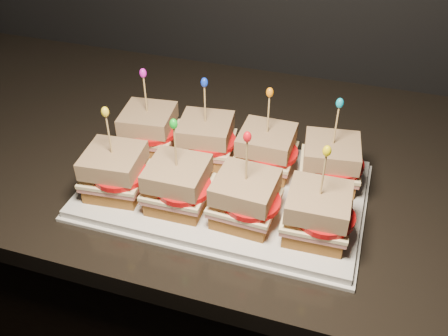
% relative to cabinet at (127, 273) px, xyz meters
% --- Properties ---
extents(cabinet, '(2.12, 0.67, 0.85)m').
position_rel_cabinet_xyz_m(cabinet, '(0.00, 0.00, 0.00)').
color(cabinet, black).
rests_on(cabinet, ground).
extents(granite_slab, '(2.16, 0.71, 0.04)m').
position_rel_cabinet_xyz_m(granite_slab, '(0.00, 0.00, 0.44)').
color(granite_slab, black).
rests_on(granite_slab, cabinet).
extents(platter, '(0.46, 0.28, 0.02)m').
position_rel_cabinet_xyz_m(platter, '(0.31, -0.13, 0.47)').
color(platter, white).
rests_on(platter, granite_slab).
extents(platter_rim, '(0.47, 0.30, 0.01)m').
position_rel_cabinet_xyz_m(platter_rim, '(0.31, -0.13, 0.46)').
color(platter_rim, white).
rests_on(platter_rim, granite_slab).
extents(sandwich_0_bread_bot, '(0.10, 0.10, 0.02)m').
position_rel_cabinet_xyz_m(sandwich_0_bread_bot, '(0.14, -0.06, 0.49)').
color(sandwich_0_bread_bot, brown).
rests_on(sandwich_0_bread_bot, platter).
extents(sandwich_0_ham, '(0.11, 0.10, 0.01)m').
position_rel_cabinet_xyz_m(sandwich_0_ham, '(0.14, -0.06, 0.51)').
color(sandwich_0_ham, '#BC6D62').
rests_on(sandwich_0_ham, sandwich_0_bread_bot).
extents(sandwich_0_cheese, '(0.11, 0.11, 0.01)m').
position_rel_cabinet_xyz_m(sandwich_0_cheese, '(0.14, -0.06, 0.51)').
color(sandwich_0_cheese, '#FFEDB0').
rests_on(sandwich_0_cheese, sandwich_0_ham).
extents(sandwich_0_tomato, '(0.09, 0.09, 0.01)m').
position_rel_cabinet_xyz_m(sandwich_0_tomato, '(0.16, -0.07, 0.52)').
color(sandwich_0_tomato, red).
rests_on(sandwich_0_tomato, sandwich_0_cheese).
extents(sandwich_0_bread_top, '(0.10, 0.10, 0.03)m').
position_rel_cabinet_xyz_m(sandwich_0_bread_top, '(0.14, -0.06, 0.54)').
color(sandwich_0_bread_top, brown).
rests_on(sandwich_0_bread_top, sandwich_0_tomato).
extents(sandwich_0_pick, '(0.00, 0.00, 0.09)m').
position_rel_cabinet_xyz_m(sandwich_0_pick, '(0.14, -0.06, 0.59)').
color(sandwich_0_pick, tan).
rests_on(sandwich_0_pick, sandwich_0_bread_top).
extents(sandwich_0_frill, '(0.01, 0.01, 0.02)m').
position_rel_cabinet_xyz_m(sandwich_0_frill, '(0.14, -0.06, 0.63)').
color(sandwich_0_frill, '#D617CC').
rests_on(sandwich_0_frill, sandwich_0_pick).
extents(sandwich_1_bread_bot, '(0.10, 0.10, 0.02)m').
position_rel_cabinet_xyz_m(sandwich_1_bread_bot, '(0.25, -0.06, 0.49)').
color(sandwich_1_bread_bot, brown).
rests_on(sandwich_1_bread_bot, platter).
extents(sandwich_1_ham, '(0.11, 0.10, 0.01)m').
position_rel_cabinet_xyz_m(sandwich_1_ham, '(0.25, -0.06, 0.51)').
color(sandwich_1_ham, '#BC6D62').
rests_on(sandwich_1_ham, sandwich_1_bread_bot).
extents(sandwich_1_cheese, '(0.11, 0.11, 0.01)m').
position_rel_cabinet_xyz_m(sandwich_1_cheese, '(0.25, -0.06, 0.51)').
color(sandwich_1_cheese, '#FFEDB0').
rests_on(sandwich_1_cheese, sandwich_1_ham).
extents(sandwich_1_tomato, '(0.09, 0.09, 0.01)m').
position_rel_cabinet_xyz_m(sandwich_1_tomato, '(0.27, -0.07, 0.52)').
color(sandwich_1_tomato, red).
rests_on(sandwich_1_tomato, sandwich_1_cheese).
extents(sandwich_1_bread_top, '(0.10, 0.10, 0.03)m').
position_rel_cabinet_xyz_m(sandwich_1_bread_top, '(0.25, -0.06, 0.54)').
color(sandwich_1_bread_top, brown).
rests_on(sandwich_1_bread_top, sandwich_1_tomato).
extents(sandwich_1_pick, '(0.00, 0.00, 0.09)m').
position_rel_cabinet_xyz_m(sandwich_1_pick, '(0.25, -0.06, 0.59)').
color(sandwich_1_pick, tan).
rests_on(sandwich_1_pick, sandwich_1_bread_top).
extents(sandwich_1_frill, '(0.01, 0.01, 0.02)m').
position_rel_cabinet_xyz_m(sandwich_1_frill, '(0.25, -0.06, 0.63)').
color(sandwich_1_frill, '#1236DC').
rests_on(sandwich_1_frill, sandwich_1_pick).
extents(sandwich_2_bread_bot, '(0.09, 0.09, 0.02)m').
position_rel_cabinet_xyz_m(sandwich_2_bread_bot, '(0.36, -0.06, 0.49)').
color(sandwich_2_bread_bot, brown).
rests_on(sandwich_2_bread_bot, platter).
extents(sandwich_2_ham, '(0.10, 0.09, 0.01)m').
position_rel_cabinet_xyz_m(sandwich_2_ham, '(0.36, -0.06, 0.51)').
color(sandwich_2_ham, '#BC6D62').
rests_on(sandwich_2_ham, sandwich_2_bread_bot).
extents(sandwich_2_cheese, '(0.10, 0.10, 0.01)m').
position_rel_cabinet_xyz_m(sandwich_2_cheese, '(0.36, -0.06, 0.51)').
color(sandwich_2_cheese, '#FFEDB0').
rests_on(sandwich_2_cheese, sandwich_2_ham).
extents(sandwich_2_tomato, '(0.09, 0.09, 0.01)m').
position_rel_cabinet_xyz_m(sandwich_2_tomato, '(0.38, -0.07, 0.52)').
color(sandwich_2_tomato, red).
rests_on(sandwich_2_tomato, sandwich_2_cheese).
extents(sandwich_2_bread_top, '(0.09, 0.09, 0.03)m').
position_rel_cabinet_xyz_m(sandwich_2_bread_top, '(0.36, -0.06, 0.54)').
color(sandwich_2_bread_top, brown).
rests_on(sandwich_2_bread_top, sandwich_2_tomato).
extents(sandwich_2_pick, '(0.00, 0.00, 0.09)m').
position_rel_cabinet_xyz_m(sandwich_2_pick, '(0.36, -0.06, 0.59)').
color(sandwich_2_pick, tan).
rests_on(sandwich_2_pick, sandwich_2_bread_top).
extents(sandwich_2_frill, '(0.01, 0.01, 0.02)m').
position_rel_cabinet_xyz_m(sandwich_2_frill, '(0.36, -0.06, 0.63)').
color(sandwich_2_frill, orange).
rests_on(sandwich_2_frill, sandwich_2_pick).
extents(sandwich_3_bread_bot, '(0.10, 0.10, 0.02)m').
position_rel_cabinet_xyz_m(sandwich_3_bread_bot, '(0.47, -0.06, 0.49)').
color(sandwich_3_bread_bot, brown).
rests_on(sandwich_3_bread_bot, platter).
extents(sandwich_3_ham, '(0.11, 0.10, 0.01)m').
position_rel_cabinet_xyz_m(sandwich_3_ham, '(0.47, -0.06, 0.51)').
color(sandwich_3_ham, '#BC6D62').
rests_on(sandwich_3_ham, sandwich_3_bread_bot).
extents(sandwich_3_cheese, '(0.11, 0.11, 0.01)m').
position_rel_cabinet_xyz_m(sandwich_3_cheese, '(0.47, -0.06, 0.51)').
color(sandwich_3_cheese, '#FFEDB0').
rests_on(sandwich_3_cheese, sandwich_3_ham).
extents(sandwich_3_tomato, '(0.09, 0.09, 0.01)m').
position_rel_cabinet_xyz_m(sandwich_3_tomato, '(0.49, -0.07, 0.52)').
color(sandwich_3_tomato, red).
rests_on(sandwich_3_tomato, sandwich_3_cheese).
extents(sandwich_3_bread_top, '(0.10, 0.10, 0.03)m').
position_rel_cabinet_xyz_m(sandwich_3_bread_top, '(0.47, -0.06, 0.54)').
color(sandwich_3_bread_top, brown).
rests_on(sandwich_3_bread_top, sandwich_3_tomato).
extents(sandwich_3_pick, '(0.00, 0.00, 0.09)m').
position_rel_cabinet_xyz_m(sandwich_3_pick, '(0.47, -0.06, 0.59)').
color(sandwich_3_pick, tan).
rests_on(sandwich_3_pick, sandwich_3_bread_top).
extents(sandwich_3_frill, '(0.01, 0.01, 0.02)m').
position_rel_cabinet_xyz_m(sandwich_3_frill, '(0.47, -0.06, 0.63)').
color(sandwich_3_frill, '#0B93B4').
rests_on(sandwich_3_frill, sandwich_3_pick).
extents(sandwich_4_bread_bot, '(0.10, 0.10, 0.02)m').
position_rel_cabinet_xyz_m(sandwich_4_bread_bot, '(0.14, -0.20, 0.49)').
color(sandwich_4_bread_bot, brown).
rests_on(sandwich_4_bread_bot, platter).
extents(sandwich_4_ham, '(0.10, 0.10, 0.01)m').
position_rel_cabinet_xyz_m(sandwich_4_ham, '(0.14, -0.20, 0.51)').
color(sandwich_4_ham, '#BC6D62').
rests_on(sandwich_4_ham, sandwich_4_bread_bot).
extents(sandwich_4_cheese, '(0.11, 0.10, 0.01)m').
position_rel_cabinet_xyz_m(sandwich_4_cheese, '(0.14, -0.20, 0.51)').
color(sandwich_4_cheese, '#FFEDB0').
rests_on(sandwich_4_cheese, sandwich_4_ham).
extents(sandwich_4_tomato, '(0.09, 0.09, 0.01)m').
position_rel_cabinet_xyz_m(sandwich_4_tomato, '(0.16, -0.20, 0.52)').
color(sandwich_4_tomato, red).
rests_on(sandwich_4_tomato, sandwich_4_cheese).
extents(sandwich_4_bread_top, '(0.10, 0.10, 0.03)m').
position_rel_cabinet_xyz_m(sandwich_4_bread_top, '(0.14, -0.20, 0.54)').
color(sandwich_4_bread_top, brown).
rests_on(sandwich_4_bread_top, sandwich_4_tomato).
extents(sandwich_4_pick, '(0.00, 0.00, 0.09)m').
position_rel_cabinet_xyz_m(sandwich_4_pick, '(0.14, -0.20, 0.59)').
color(sandwich_4_pick, tan).
rests_on(sandwich_4_pick, sandwich_4_bread_top).
extents(sandwich_4_frill, '(0.01, 0.01, 0.02)m').
position_rel_cabinet_xyz_m(sandwich_4_frill, '(0.14, -0.20, 0.63)').
color(sandwich_4_frill, yellow).
rests_on(sandwich_4_frill, sandwich_4_pick).
extents(sandwich_5_bread_bot, '(0.09, 0.09, 0.02)m').
position_rel_cabinet_xyz_m(sandwich_5_bread_bot, '(0.25, -0.20, 0.49)').
color(sandwich_5_bread_bot, brown).
rests_on(sandwich_5_bread_bot, platter).
extents(sandwich_5_ham, '(0.10, 0.09, 0.01)m').
position_rel_cabinet_xyz_m(sandwich_5_ham, '(0.25, -0.20, 0.51)').
color(sandwich_5_ham, '#BC6D62').
rests_on(sandwich_5_ham, sandwich_5_bread_bot).
extents(sandwich_5_cheese, '(0.10, 0.10, 0.01)m').
position_rel_cabinet_xyz_m(sandwich_5_cheese, '(0.25, -0.20, 0.51)').
color(sandwich_5_cheese, '#FFEDB0').
rests_on(sandwich_5_cheese, sandwich_5_ham).
extents(sandwich_5_tomato, '(0.09, 0.09, 0.01)m').
position_rel_cabinet_xyz_m(sandwich_5_tomato, '(0.27, -0.20, 0.52)').
color(sandwich_5_tomato, red).
rests_on(sandwich_5_tomato, sandwich_5_cheese).
extents(sandwich_5_bread_top, '(0.09, 0.09, 0.03)m').
position_rel_cabinet_xyz_m(sandwich_5_bread_top, '(0.25, -0.20, 0.54)').
color(sandwich_5_bread_top, brown).
rests_on(sandwich_5_bread_top, sandwich_5_tomato).
extents(sandwich_5_pick, '(0.00, 0.00, 0.09)m').
position_rel_cabinet_xyz_m(sandwich_5_pick, '(0.25, -0.20, 0.59)').
color(sandwich_5_pick, tan).
rests_on(sandwich_5_pick, sandwich_5_bread_top).
extents(sandwich_5_frill, '(0.01, 0.01, 0.02)m').
position_rel_cabinet_xyz_m(sandwich_5_frill, '(0.25, -0.20, 0.63)').
color(sandwich_5_frill, green).
rests_on(sandwich_5_frill, sandwich_5_pick).
extents(sandwich_6_bread_bot, '(0.09, 0.09, 0.02)m').
position_rel_cabinet_xyz_m(sandwich_6_bread_bot, '(0.36, -0.20, 0.49)').
color(sandwich_6_bread_bot, brown).
rests_on(sandwich_6_bread_bot, platter).
extents(sandwich_6_ham, '(0.10, 0.10, 0.01)m').
position_rel_cabinet_xyz_m(sandwich_6_ham, '(0.36, -0.20, 0.51)').
color(sandwich_6_ham, '#BC6D62').
rests_on(sandwich_6_ham, sandwich_6_bread_bot).
extents(sandwich_6_cheese, '(0.10, 0.10, 0.01)m').
position_rel_cabinet_xyz_m(sandwich_6_cheese, '(0.36, -0.20, 0.51)').
color(sandwich_6_cheese, '#FFEDB0').
rests_on(sandwich_6_cheese, sandwich_6_ham).
extents(sandwich_6_tomato, '(0.09, 0.09, 0.01)m').
position_rel_cabinet_xyz_m(sandwich_6_tomato, '(0.38, -0.20, 0.52)').
color(sandwich_6_tomato, red).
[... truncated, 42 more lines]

